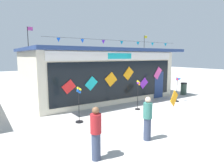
{
  "coord_description": "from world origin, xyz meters",
  "views": [
    {
      "loc": [
        -8.02,
        -6.46,
        3.18
      ],
      "look_at": [
        -1.06,
        3.85,
        1.42
      ],
      "focal_mm": 31.75,
      "sensor_mm": 36.0,
      "label": 1
    }
  ],
  "objects_px": {
    "wind_spinner_far_left": "(79,103)",
    "person_mid_plaza": "(96,132)",
    "wind_spinner_left": "(138,92)",
    "display_kite_on_ground": "(174,98)",
    "kite_shop_building": "(97,73)",
    "person_near_camera": "(148,118)",
    "trash_bin": "(184,89)",
    "wind_spinner_center_left": "(178,84)"
  },
  "relations": [
    {
      "from": "display_kite_on_ground",
      "to": "person_near_camera",
      "type": "bearing_deg",
      "value": -150.83
    },
    {
      "from": "wind_spinner_far_left",
      "to": "trash_bin",
      "type": "distance_m",
      "value": 10.32
    },
    {
      "from": "wind_spinner_center_left",
      "to": "trash_bin",
      "type": "height_order",
      "value": "wind_spinner_center_left"
    },
    {
      "from": "kite_shop_building",
      "to": "wind_spinner_center_left",
      "type": "relative_size",
      "value": 6.27
    },
    {
      "from": "wind_spinner_far_left",
      "to": "wind_spinner_left",
      "type": "distance_m",
      "value": 3.87
    },
    {
      "from": "wind_spinner_center_left",
      "to": "person_near_camera",
      "type": "distance_m",
      "value": 7.31
    },
    {
      "from": "wind_spinner_left",
      "to": "person_near_camera",
      "type": "relative_size",
      "value": 1.06
    },
    {
      "from": "kite_shop_building",
      "to": "wind_spinner_far_left",
      "type": "distance_m",
      "value": 6.21
    },
    {
      "from": "wind_spinner_center_left",
      "to": "display_kite_on_ground",
      "type": "relative_size",
      "value": 1.84
    },
    {
      "from": "person_near_camera",
      "to": "trash_bin",
      "type": "xyz_separation_m",
      "value": [
        8.88,
        4.9,
        -0.36
      ]
    },
    {
      "from": "wind_spinner_center_left",
      "to": "person_near_camera",
      "type": "bearing_deg",
      "value": -151.07
    },
    {
      "from": "kite_shop_building",
      "to": "display_kite_on_ground",
      "type": "distance_m",
      "value": 6.04
    },
    {
      "from": "wind_spinner_center_left",
      "to": "kite_shop_building",
      "type": "bearing_deg",
      "value": 130.38
    },
    {
      "from": "wind_spinner_far_left",
      "to": "person_near_camera",
      "type": "xyz_separation_m",
      "value": [
        1.3,
        -3.28,
        -0.1
      ]
    },
    {
      "from": "person_near_camera",
      "to": "person_mid_plaza",
      "type": "height_order",
      "value": "same"
    },
    {
      "from": "wind_spinner_far_left",
      "to": "wind_spinner_center_left",
      "type": "xyz_separation_m",
      "value": [
        7.69,
        0.25,
        0.25
      ]
    },
    {
      "from": "wind_spinner_left",
      "to": "trash_bin",
      "type": "bearing_deg",
      "value": 12.96
    },
    {
      "from": "trash_bin",
      "to": "kite_shop_building",
      "type": "bearing_deg",
      "value": 153.23
    },
    {
      "from": "trash_bin",
      "to": "wind_spinner_center_left",
      "type": "bearing_deg",
      "value": -151.31
    },
    {
      "from": "wind_spinner_left",
      "to": "display_kite_on_ground",
      "type": "distance_m",
      "value": 2.69
    },
    {
      "from": "trash_bin",
      "to": "display_kite_on_ground",
      "type": "relative_size",
      "value": 1.06
    },
    {
      "from": "wind_spinner_left",
      "to": "trash_bin",
      "type": "relative_size",
      "value": 1.8
    },
    {
      "from": "kite_shop_building",
      "to": "person_near_camera",
      "type": "xyz_separation_m",
      "value": [
        -2.49,
        -8.12,
        -1.01
      ]
    },
    {
      "from": "wind_spinner_far_left",
      "to": "display_kite_on_ground",
      "type": "bearing_deg",
      "value": -3.71
    },
    {
      "from": "wind_spinner_far_left",
      "to": "person_near_camera",
      "type": "relative_size",
      "value": 1.05
    },
    {
      "from": "person_mid_plaza",
      "to": "trash_bin",
      "type": "distance_m",
      "value": 12.3
    },
    {
      "from": "wind_spinner_left",
      "to": "trash_bin",
      "type": "xyz_separation_m",
      "value": [
        6.32,
        1.45,
        -0.55
      ]
    },
    {
      "from": "wind_spinner_far_left",
      "to": "wind_spinner_left",
      "type": "xyz_separation_m",
      "value": [
        3.86,
        0.16,
        0.09
      ]
    },
    {
      "from": "wind_spinner_left",
      "to": "person_near_camera",
      "type": "bearing_deg",
      "value": -126.71
    },
    {
      "from": "wind_spinner_far_left",
      "to": "person_near_camera",
      "type": "bearing_deg",
      "value": -68.45
    },
    {
      "from": "person_near_camera",
      "to": "wind_spinner_left",
      "type": "bearing_deg",
      "value": 111.92
    },
    {
      "from": "kite_shop_building",
      "to": "person_near_camera",
      "type": "bearing_deg",
      "value": -107.03
    },
    {
      "from": "trash_bin",
      "to": "person_mid_plaza",
      "type": "bearing_deg",
      "value": -155.7
    },
    {
      "from": "wind_spinner_left",
      "to": "display_kite_on_ground",
      "type": "height_order",
      "value": "wind_spinner_left"
    },
    {
      "from": "wind_spinner_far_left",
      "to": "person_mid_plaza",
      "type": "distance_m",
      "value": 3.59
    },
    {
      "from": "wind_spinner_left",
      "to": "person_near_camera",
      "type": "xyz_separation_m",
      "value": [
        -2.57,
        -3.44,
        -0.19
      ]
    },
    {
      "from": "wind_spinner_far_left",
      "to": "person_mid_plaza",
      "type": "height_order",
      "value": "wind_spinner_far_left"
    },
    {
      "from": "wind_spinner_center_left",
      "to": "person_near_camera",
      "type": "xyz_separation_m",
      "value": [
        -6.39,
        -3.53,
        -0.35
      ]
    },
    {
      "from": "wind_spinner_center_left",
      "to": "wind_spinner_far_left",
      "type": "bearing_deg",
      "value": -178.15
    },
    {
      "from": "person_near_camera",
      "to": "display_kite_on_ground",
      "type": "relative_size",
      "value": 1.81
    },
    {
      "from": "person_near_camera",
      "to": "display_kite_on_ground",
      "type": "distance_m",
      "value": 5.89
    },
    {
      "from": "wind_spinner_far_left",
      "to": "display_kite_on_ground",
      "type": "xyz_separation_m",
      "value": [
        6.43,
        -0.42,
        -0.46
      ]
    }
  ]
}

